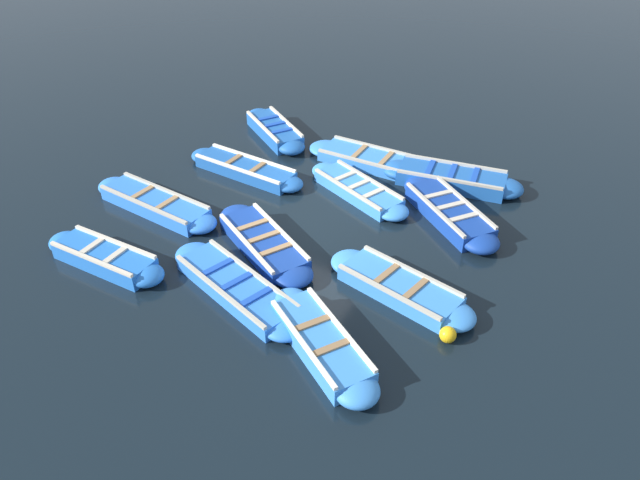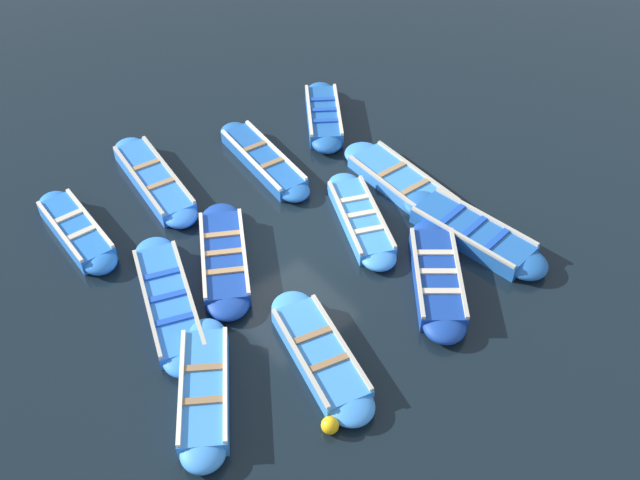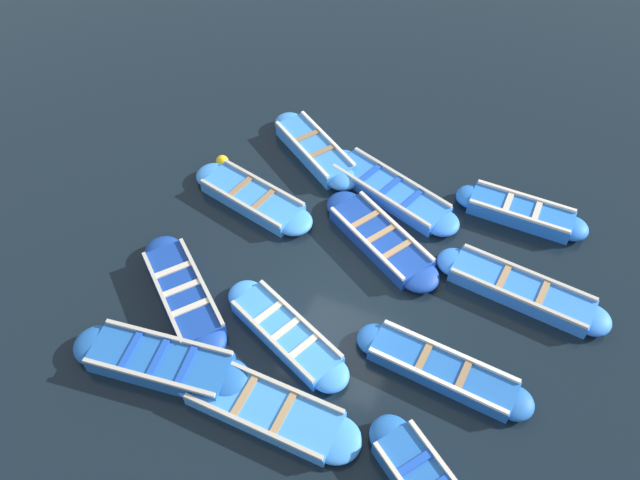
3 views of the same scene
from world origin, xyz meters
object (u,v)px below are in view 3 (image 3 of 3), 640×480
object	(u,v)px
boat_mid_row	(252,198)
boat_outer_left	(442,370)
boat_stern_in	(380,239)
boat_outer_right	(265,408)
boat_centre	(183,294)
boat_bow_out	(161,362)
boat_tucked	(390,191)
buoy_orange_near	(222,161)
boat_end_of_row	(315,149)
boat_near_quay	(286,333)
boat_broadside	(521,290)
boat_inner_gap	(521,212)

from	to	relation	value
boat_mid_row	boat_outer_left	distance (m)	6.22
boat_mid_row	boat_stern_in	size ratio (longest dim) A/B	1.02
boat_mid_row	boat_outer_right	xyz separation A→B (m)	(4.79, 2.76, -0.02)
boat_centre	boat_bow_out	size ratio (longest dim) A/B	0.86
boat_tucked	boat_outer_left	world-z (taller)	boat_outer_left
boat_outer_right	buoy_orange_near	world-z (taller)	boat_outer_right
boat_end_of_row	boat_near_quay	bearing A→B (deg)	17.97
boat_outer_left	boat_bow_out	size ratio (longest dim) A/B	0.97
boat_centre	boat_end_of_row	xyz separation A→B (m)	(-5.37, 0.70, -0.00)
boat_near_quay	boat_bow_out	xyz separation A→B (m)	(1.62, -1.97, 0.04)
boat_centre	boat_near_quay	distance (m)	2.44
boat_tucked	boat_mid_row	distance (m)	3.41
boat_bow_out	boat_centre	bearing A→B (deg)	-163.82
boat_centre	boat_broadside	size ratio (longest dim) A/B	0.84
boat_tucked	boat_near_quay	xyz separation A→B (m)	(4.74, -0.59, -0.01)
boat_centre	boat_stern_in	bearing A→B (deg)	133.44
boat_end_of_row	boat_bow_out	bearing A→B (deg)	-1.95
boat_inner_gap	boat_outer_right	bearing A→B (deg)	-25.99
boat_end_of_row	boat_outer_left	bearing A→B (deg)	45.19
boat_centre	boat_outer_right	size ratio (longest dim) A/B	0.84
boat_tucked	boat_outer_right	distance (m)	6.38
boat_broadside	boat_bow_out	world-z (taller)	boat_bow_out
boat_tucked	boat_outer_right	bearing A→B (deg)	-2.27
boat_mid_row	boat_inner_gap	world-z (taller)	boat_inner_gap
boat_mid_row	boat_stern_in	distance (m)	3.34
buoy_orange_near	boat_mid_row	bearing A→B (deg)	57.30
boat_outer_right	boat_end_of_row	bearing A→B (deg)	-163.49
boat_broadside	boat_outer_left	world-z (taller)	boat_broadside
boat_stern_in	boat_bow_out	bearing A→B (deg)	-31.12
boat_tucked	boat_bow_out	world-z (taller)	boat_bow_out
boat_end_of_row	buoy_orange_near	world-z (taller)	boat_end_of_row
boat_stern_in	boat_inner_gap	distance (m)	3.51
boat_bow_out	boat_near_quay	bearing A→B (deg)	129.39
boat_mid_row	boat_stern_in	xyz separation A→B (m)	(-0.00, 3.34, 0.01)
boat_centre	boat_broadside	world-z (taller)	boat_centre
boat_mid_row	boat_outer_left	world-z (taller)	boat_mid_row
boat_outer_right	boat_end_of_row	size ratio (longest dim) A/B	1.20
boat_mid_row	boat_inner_gap	size ratio (longest dim) A/B	1.12
boat_inner_gap	boat_near_quay	bearing A→B (deg)	-35.06
boat_outer_left	boat_outer_right	distance (m)	3.54
boat_tucked	buoy_orange_near	bearing A→B (deg)	-80.40
boat_mid_row	boat_bow_out	bearing A→B (deg)	5.42
boat_tucked	boat_broadside	distance (m)	4.00
boat_inner_gap	boat_bow_out	xyz separation A→B (m)	(6.90, -5.68, 0.00)
boat_centre	boat_mid_row	distance (m)	3.17
boat_tucked	boat_centre	size ratio (longest dim) A/B	1.23
boat_tucked	boat_outer_right	xyz separation A→B (m)	(6.37, -0.25, -0.01)
boat_near_quay	boat_end_of_row	xyz separation A→B (m)	(-5.35, -1.74, 0.04)
boat_tucked	boat_near_quay	distance (m)	4.77
boat_near_quay	boat_end_of_row	bearing A→B (deg)	-162.03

